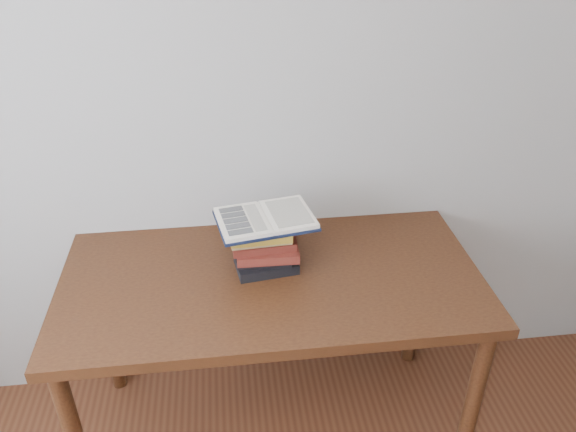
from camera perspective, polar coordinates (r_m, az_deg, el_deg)
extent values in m
cube|color=#A7A49E|center=(2.11, -6.32, 10.59)|extent=(3.50, 0.04, 2.60)
cube|color=#482712|center=(2.04, -1.68, -6.56)|extent=(1.51, 0.75, 0.04)
cylinder|color=#482712|center=(2.26, 18.15, -18.00)|extent=(0.06, 0.06, 0.77)
cylinder|color=#482712|center=(2.60, -17.95, -10.20)|extent=(0.06, 0.06, 0.77)
cylinder|color=#482712|center=(2.67, 12.90, -7.99)|extent=(0.06, 0.06, 0.77)
cube|color=black|center=(2.06, -2.25, -4.86)|extent=(0.23, 0.17, 0.04)
cube|color=black|center=(2.04, -2.44, -4.01)|extent=(0.20, 0.15, 0.03)
cube|color=maroon|center=(2.02, -2.15, -3.26)|extent=(0.22, 0.18, 0.03)
cube|color=maroon|center=(2.01, -2.63, -2.47)|extent=(0.23, 0.16, 0.03)
cube|color=tan|center=(2.00, -2.92, -1.76)|extent=(0.22, 0.16, 0.02)
cube|color=olive|center=(1.96, -2.93, -1.45)|extent=(0.22, 0.17, 0.03)
cube|color=black|center=(1.98, -2.31, -0.48)|extent=(0.37, 0.29, 0.01)
cube|color=silver|center=(1.96, -4.70, -0.55)|extent=(0.20, 0.25, 0.01)
cube|color=silver|center=(1.99, 0.02, 0.19)|extent=(0.20, 0.25, 0.01)
cylinder|color=silver|center=(1.98, -2.32, -0.22)|extent=(0.05, 0.22, 0.01)
cube|color=black|center=(2.02, -5.82, 0.67)|extent=(0.09, 0.05, 0.00)
cube|color=black|center=(1.98, -5.59, 0.13)|extent=(0.09, 0.05, 0.00)
cube|color=black|center=(1.95, -5.35, -0.43)|extent=(0.09, 0.05, 0.00)
cube|color=black|center=(1.92, -5.11, -1.00)|extent=(0.09, 0.05, 0.00)
cube|color=black|center=(1.89, -4.85, -1.59)|extent=(0.09, 0.05, 0.00)
cube|color=beige|center=(1.96, -3.34, -0.12)|extent=(0.07, 0.19, 0.00)
cube|color=beige|center=(1.99, 0.10, 0.42)|extent=(0.16, 0.21, 0.00)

